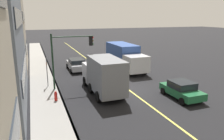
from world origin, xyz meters
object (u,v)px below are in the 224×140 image
car_silver (76,64)px  fire_hydrant (56,97)px  truck_gray (104,75)px  traffic_light_mast (69,51)px  street_sign_post (47,70)px  car_green (182,90)px  truck_blue (125,56)px

car_silver → fire_hydrant: 10.68m
truck_gray → traffic_light_mast: 3.91m
traffic_light_mast → street_sign_post: traffic_light_mast is taller
car_silver → truck_gray: size_ratio=0.69×
car_green → truck_blue: (11.22, 0.34, 0.96)m
traffic_light_mast → fire_hydrant: size_ratio=5.57×
car_green → traffic_light_mast: 10.50m
truck_blue → traffic_light_mast: 9.87m
truck_gray → street_sign_post: truck_gray is taller
traffic_light_mast → street_sign_post: size_ratio=1.77×
traffic_light_mast → fire_hydrant: bearing=150.1°
street_sign_post → fire_hydrant: street_sign_post is taller
car_silver → car_green: bearing=-153.2°
truck_gray → car_green: bearing=-120.5°
car_green → fire_hydrant: 10.42m
traffic_light_mast → fire_hydrant: traffic_light_mast is taller
car_silver → truck_blue: truck_blue is taller
car_silver → truck_blue: size_ratio=0.55×
car_silver → truck_gray: (-9.31, -0.62, 0.94)m
traffic_light_mast → street_sign_post: bearing=62.5°
truck_gray → fire_hydrant: 4.51m
street_sign_post → car_silver: bearing=-33.8°
fire_hydrant → traffic_light_mast: bearing=-29.9°
street_sign_post → fire_hydrant: (-4.12, -0.30, -1.27)m
truck_blue → street_sign_post: 10.96m
car_green → car_silver: car_silver is taller
car_green → car_silver: (12.72, 6.41, 0.04)m
truck_gray → truck_blue: size_ratio=0.79×
fire_hydrant → car_silver: bearing=-20.0°
truck_blue → street_sign_post: size_ratio=2.82×
car_silver → street_sign_post: 7.18m
street_sign_post → fire_hydrant: 4.32m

